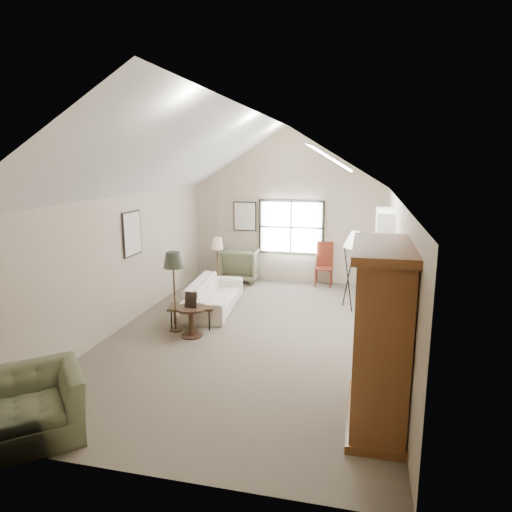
% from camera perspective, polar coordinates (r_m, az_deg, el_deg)
% --- Properties ---
extents(room_shell, '(5.01, 8.01, 4.00)m').
position_cam_1_polar(room_shell, '(7.96, -0.68, 12.26)').
color(room_shell, '#706250').
rests_on(room_shell, ground).
extents(window, '(1.72, 0.08, 1.42)m').
position_cam_1_polar(window, '(11.94, 4.41, 3.60)').
color(window, black).
rests_on(window, room_shell).
extents(skylight, '(0.80, 1.20, 0.52)m').
position_cam_1_polar(skylight, '(8.64, 9.40, 12.16)').
color(skylight, white).
rests_on(skylight, room_shell).
extents(wall_art, '(1.97, 3.71, 0.88)m').
position_cam_1_polar(wall_art, '(10.48, -8.11, 3.91)').
color(wall_art, black).
rests_on(wall_art, room_shell).
extents(armoire, '(0.60, 1.50, 2.20)m').
position_cam_1_polar(armoire, '(5.70, 15.22, -9.61)').
color(armoire, brown).
rests_on(armoire, ground).
extents(tv_alcove, '(0.32, 1.30, 2.10)m').
position_cam_1_polar(tv_alcove, '(9.54, 15.53, -0.70)').
color(tv_alcove, white).
rests_on(tv_alcove, ground).
extents(media_console, '(0.34, 1.18, 0.60)m').
position_cam_1_polar(media_console, '(9.75, 15.14, -5.58)').
color(media_console, '#382316').
rests_on(media_console, ground).
extents(tv_panel, '(0.05, 0.90, 0.55)m').
position_cam_1_polar(tv_panel, '(9.59, 15.33, -2.04)').
color(tv_panel, black).
rests_on(tv_panel, media_console).
extents(sofa, '(1.05, 2.28, 0.65)m').
position_cam_1_polar(sofa, '(9.90, -5.26, -4.81)').
color(sofa, beige).
rests_on(sofa, ground).
extents(armchair_near, '(1.57, 1.56, 0.77)m').
position_cam_1_polar(armchair_near, '(6.09, -26.69, -16.49)').
color(armchair_near, '#5D6345').
rests_on(armchair_near, ground).
extents(armchair_far, '(0.97, 1.00, 0.88)m').
position_cam_1_polar(armchair_far, '(12.14, -1.91, -1.07)').
color(armchair_far, brown).
rests_on(armchair_far, ground).
extents(coffee_table, '(0.94, 0.66, 0.44)m').
position_cam_1_polar(coffee_table, '(8.91, -8.07, -7.48)').
color(coffee_table, '#352315').
rests_on(coffee_table, ground).
extents(bowl, '(0.25, 0.25, 0.05)m').
position_cam_1_polar(bowl, '(8.84, -8.12, -6.00)').
color(bowl, '#392217').
rests_on(bowl, coffee_table).
extents(side_table, '(0.60, 0.60, 0.55)m').
position_cam_1_polar(side_table, '(8.45, -8.07, -8.15)').
color(side_table, '#3C2518').
rests_on(side_table, ground).
extents(side_chair, '(0.44, 0.44, 1.12)m').
position_cam_1_polar(side_chair, '(11.74, 8.48, -1.05)').
color(side_chair, maroon).
rests_on(side_chair, ground).
extents(tripod_lamp, '(0.62, 0.62, 1.73)m').
position_cam_1_polar(tripod_lamp, '(9.96, 12.14, -1.70)').
color(tripod_lamp, silver).
rests_on(tripod_lamp, ground).
extents(dark_lamp, '(0.40, 0.40, 1.54)m').
position_cam_1_polar(dark_lamp, '(8.62, -10.17, -4.36)').
color(dark_lamp, '#25291D').
rests_on(dark_lamp, ground).
extents(tan_lamp, '(0.30, 0.30, 1.39)m').
position_cam_1_polar(tan_lamp, '(11.00, -4.79, -1.12)').
color(tan_lamp, tan).
rests_on(tan_lamp, ground).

